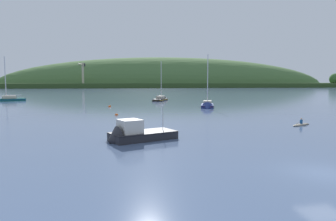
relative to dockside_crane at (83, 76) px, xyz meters
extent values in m
plane|color=slate|center=(34.72, -241.26, -9.64)|extent=(1400.00, 1400.00, 0.00)
cube|color=#314A21|center=(63.87, 16.13, -7.72)|extent=(404.43, 73.68, 3.85)
ellipsoid|color=#476B38|center=(77.65, 38.38, -9.64)|extent=(324.34, 89.67, 56.79)
sphere|color=#38602D|center=(57.28, 5.45, -2.87)|extent=(8.35, 8.35, 8.35)
sphere|color=#38602D|center=(230.85, 0.96, -2.04)|extent=(10.72, 10.72, 10.72)
cube|color=#4C4C51|center=(0.06, 0.24, -8.64)|extent=(4.88, 4.88, 2.00)
cylinder|color=#BCB293|center=(0.06, 0.24, 1.47)|extent=(1.82, 1.82, 18.24)
cylinder|color=#BCB293|center=(-1.01, -3.98, 9.13)|extent=(3.66, 10.80, 1.00)
cube|color=#333338|center=(0.55, 2.14, 9.13)|extent=(2.90, 2.32, 2.19)
cube|color=#0F564C|center=(-4.90, -166.17, -9.61)|extent=(8.10, 5.76, 1.27)
cube|color=navy|center=(-4.90, -166.17, -9.28)|extent=(8.11, 5.79, 0.13)
cube|color=#BCB299|center=(-5.07, -166.25, -8.60)|extent=(3.92, 3.24, 0.76)
cylinder|color=silver|center=(-5.76, -166.54, -3.27)|extent=(0.21, 0.21, 11.41)
cylinder|color=silver|center=(-3.95, -165.77, -8.07)|extent=(3.69, 1.70, 0.17)
cube|color=#232328|center=(35.67, -173.84, -9.58)|extent=(5.10, 6.93, 1.11)
cone|color=#232328|center=(37.21, -170.90, -9.58)|extent=(2.70, 2.48, 2.18)
cube|color=gold|center=(35.67, -173.84, -9.30)|extent=(5.12, 6.94, 0.12)
cube|color=#BCB299|center=(35.75, -173.69, -8.64)|extent=(2.76, 3.36, 0.76)
cylinder|color=silver|center=(36.05, -173.11, -3.91)|extent=(0.16, 0.16, 10.22)
cylinder|color=silver|center=(35.25, -174.65, -8.11)|extent=(1.73, 3.14, 0.13)
cube|color=navy|center=(42.07, -195.92, -9.58)|extent=(4.33, 6.93, 1.08)
cone|color=navy|center=(41.07, -199.00, -9.58)|extent=(2.74, 2.27, 2.35)
cube|color=maroon|center=(42.07, -195.92, -9.31)|extent=(4.35, 6.93, 0.12)
cube|color=#BCB299|center=(42.02, -196.07, -8.65)|extent=(2.48, 3.29, 0.76)
cylinder|color=silver|center=(41.82, -196.69, -3.94)|extent=(0.17, 0.17, 10.18)
cylinder|color=silver|center=(42.35, -195.07, -8.12)|extent=(1.18, 3.28, 0.14)
cube|color=#232328|center=(25.36, -228.95, -9.42)|extent=(6.55, 4.73, 1.01)
cone|color=#232328|center=(22.59, -230.06, -9.42)|extent=(1.77, 2.61, 2.43)
cube|color=black|center=(25.36, -228.95, -8.95)|extent=(6.57, 4.78, 0.08)
cube|color=silver|center=(24.13, -229.45, -8.30)|extent=(2.45, 2.50, 1.22)
cube|color=#192833|center=(23.33, -229.77, -8.12)|extent=(0.69, 1.63, 0.68)
cylinder|color=#B2B2B7|center=(27.33, -228.17, -7.75)|extent=(0.06, 0.06, 2.32)
ellipsoid|color=gray|center=(45.26, -223.26, -9.57)|extent=(3.46, 2.24, 0.30)
cylinder|color=navy|center=(45.26, -223.26, -9.24)|extent=(0.43, 0.43, 0.55)
sphere|color=tan|center=(45.26, -223.26, -8.84)|extent=(0.22, 0.22, 0.22)
cylinder|color=olive|center=(45.21, -222.93, -9.31)|extent=(0.60, 1.13, 0.89)
sphere|color=#EA5B19|center=(22.12, -191.15, -9.64)|extent=(0.62, 0.62, 0.62)
cylinder|color=black|center=(22.12, -191.15, -9.29)|extent=(0.04, 0.04, 0.08)
sphere|color=#EA5B19|center=(23.26, -207.78, -9.64)|extent=(0.53, 0.53, 0.53)
cylinder|color=black|center=(23.26, -207.78, -9.34)|extent=(0.04, 0.04, 0.08)
camera|label=1|loc=(22.56, -256.79, -4.31)|focal=32.82mm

